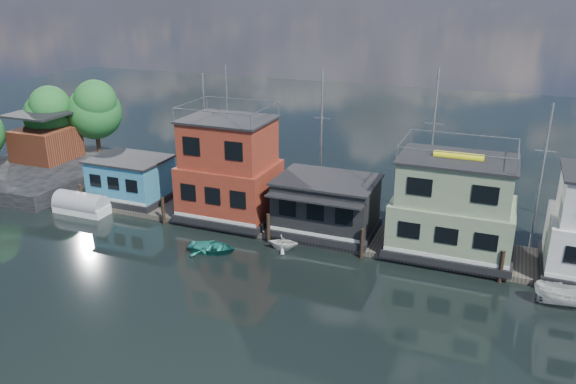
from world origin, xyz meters
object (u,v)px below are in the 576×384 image
at_px(tarp_runabout, 81,205).
at_px(houseboat_red, 229,171).
at_px(dinghy_white, 283,242).
at_px(houseboat_dark, 326,205).
at_px(houseboat_green, 453,207).
at_px(dinghy_teal, 212,248).
at_px(motorboat, 569,296).
at_px(houseboat_blue, 131,179).

bearing_deg(tarp_runabout, houseboat_red, 15.57).
distance_m(tarp_runabout, dinghy_white, 18.06).
relative_size(houseboat_dark, houseboat_green, 0.88).
relative_size(houseboat_dark, dinghy_teal, 2.16).
bearing_deg(dinghy_teal, dinghy_white, -72.50).
bearing_deg(dinghy_white, motorboat, -104.21).
xyz_separation_m(houseboat_blue, dinghy_white, (15.47, -3.56, -1.63)).
distance_m(houseboat_dark, tarp_runabout, 20.44).
distance_m(houseboat_red, dinghy_teal, 7.09).
bearing_deg(houseboat_red, dinghy_white, -30.79).
xyz_separation_m(houseboat_blue, houseboat_dark, (17.50, -0.02, 0.21)).
xyz_separation_m(tarp_runabout, dinghy_white, (18.06, -0.15, -0.13)).
bearing_deg(houseboat_dark, motorboat, -15.22).
bearing_deg(tarp_runabout, houseboat_green, 6.50).
distance_m(houseboat_green, motorboat, 9.02).
bearing_deg(tarp_runabout, dinghy_white, -0.66).
bearing_deg(motorboat, houseboat_blue, 80.99).
bearing_deg(houseboat_red, houseboat_green, 0.00).
distance_m(houseboat_red, tarp_runabout, 13.01).
height_order(houseboat_dark, dinghy_white, houseboat_dark).
relative_size(tarp_runabout, dinghy_teal, 1.36).
relative_size(houseboat_blue, houseboat_dark, 0.86).
height_order(houseboat_blue, dinghy_white, houseboat_blue).
bearing_deg(houseboat_green, houseboat_blue, -180.00).
height_order(houseboat_red, motorboat, houseboat_red).
bearing_deg(motorboat, dinghy_white, 85.69).
xyz_separation_m(houseboat_blue, houseboat_red, (9.50, 0.00, 1.90)).
height_order(houseboat_green, motorboat, houseboat_green).
bearing_deg(houseboat_dark, houseboat_blue, 179.94).
height_order(houseboat_red, houseboat_green, houseboat_red).
xyz_separation_m(houseboat_red, dinghy_teal, (1.50, -5.82, -3.75)).
bearing_deg(houseboat_green, dinghy_teal, -159.41).
distance_m(dinghy_teal, motorboat, 22.86).
height_order(tarp_runabout, motorboat, tarp_runabout).
relative_size(houseboat_blue, tarp_runabout, 1.38).
height_order(houseboat_dark, tarp_runabout, houseboat_dark).
height_order(houseboat_green, tarp_runabout, houseboat_green).
bearing_deg(houseboat_blue, dinghy_teal, -27.90).
relative_size(dinghy_white, dinghy_teal, 0.64).
distance_m(dinghy_white, motorboat, 18.37).
bearing_deg(houseboat_blue, houseboat_red, 0.00).
bearing_deg(dinghy_teal, tarp_runabout, 70.56).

